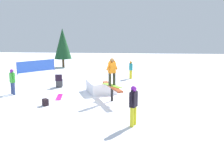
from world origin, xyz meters
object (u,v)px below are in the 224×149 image
object	(u,v)px
loose_snowboard_magenta	(59,97)
backpack_on_snow	(45,102)
bystander_green	(12,80)
main_rider_on_rail	(112,72)
pine_tree_far	(63,44)
bystander_teal	(131,69)
bystander_black	(133,104)
rail_feature	(112,88)
folding_chair	(59,81)

from	to	relation	value
loose_snowboard_magenta	backpack_on_snow	size ratio (longest dim) A/B	4.06
bystander_green	backpack_on_snow	bearing A→B (deg)	4.65
backpack_on_snow	loose_snowboard_magenta	bearing A→B (deg)	-54.90
main_rider_on_rail	bystander_green	xyz separation A→B (m)	(-0.84, -5.89, -0.72)
bystander_green	backpack_on_snow	xyz separation A→B (m)	(2.00, 2.68, -0.67)
bystander_green	pine_tree_far	distance (m)	11.69
bystander_teal	bystander_black	distance (m)	10.01
main_rider_on_rail	rail_feature	bearing A→B (deg)	0.00
main_rider_on_rail	bystander_teal	world-z (taller)	main_rider_on_rail
loose_snowboard_magenta	pine_tree_far	size ratio (longest dim) A/B	0.35
bystander_teal	pine_tree_far	size ratio (longest dim) A/B	0.34
bystander_teal	backpack_on_snow	distance (m)	8.73
rail_feature	pine_tree_far	distance (m)	14.02
main_rider_on_rail	bystander_black	size ratio (longest dim) A/B	0.92
bystander_green	bystander_black	bearing A→B (deg)	10.05
bystander_teal	backpack_on_snow	xyz separation A→B (m)	(7.71, -4.06, -0.60)
bystander_black	pine_tree_far	xyz separation A→B (m)	(-15.86, -7.44, 1.54)
bystander_teal	backpack_on_snow	world-z (taller)	bystander_teal
loose_snowboard_magenta	pine_tree_far	xyz separation A→B (m)	(-11.93, -3.26, 2.42)
bystander_black	loose_snowboard_magenta	xyz separation A→B (m)	(-3.93, -4.17, -0.88)
rail_feature	main_rider_on_rail	distance (m)	0.86
bystander_green	pine_tree_far	size ratio (longest dim) A/B	0.37
rail_feature	main_rider_on_rail	world-z (taller)	main_rider_on_rail
rail_feature	backpack_on_snow	xyz separation A→B (m)	(1.16, -3.21, -0.53)
rail_feature	pine_tree_far	size ratio (longest dim) A/B	0.64
bystander_black	loose_snowboard_magenta	world-z (taller)	bystander_black
rail_feature	loose_snowboard_magenta	world-z (taller)	rail_feature
bystander_teal	rail_feature	bearing A→B (deg)	-28.19
bystander_black	bystander_green	distance (m)	8.25
rail_feature	backpack_on_snow	distance (m)	3.46
bystander_teal	main_rider_on_rail	bearing A→B (deg)	-28.19
bystander_black	backpack_on_snow	world-z (taller)	bystander_black
bystander_teal	pine_tree_far	world-z (taller)	pine_tree_far
bystander_teal	bystander_green	distance (m)	8.83
main_rider_on_rail	loose_snowboard_magenta	world-z (taller)	main_rider_on_rail
main_rider_on_rail	bystander_black	distance (m)	3.70
bystander_black	bystander_green	xyz separation A→B (m)	(-4.29, -7.05, -0.05)
folding_chair	pine_tree_far	world-z (taller)	pine_tree_far
rail_feature	bystander_black	xyz separation A→B (m)	(3.45, 1.16, 0.19)
bystander_teal	folding_chair	bearing A→B (deg)	-73.26
loose_snowboard_magenta	main_rider_on_rail	bearing A→B (deg)	69.74
bystander_black	bystander_teal	bearing A→B (deg)	-155.71
bystander_green	pine_tree_far	bearing A→B (deg)	133.27
bystander_black	bystander_green	bearing A→B (deg)	-98.80
main_rider_on_rail	bystander_black	xyz separation A→B (m)	(3.45, 1.16, -0.67)
pine_tree_far	rail_feature	bearing A→B (deg)	26.83
bystander_black	backpack_on_snow	size ratio (longest dim) A/B	4.67
rail_feature	bystander_green	distance (m)	5.95
folding_chair	backpack_on_snow	bearing A→B (deg)	88.93
loose_snowboard_magenta	rail_feature	bearing A→B (deg)	69.74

